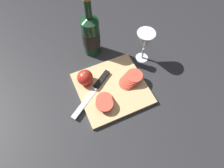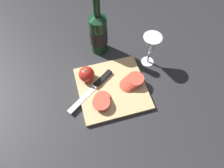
{
  "view_description": "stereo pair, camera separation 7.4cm",
  "coord_description": "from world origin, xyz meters",
  "px_view_note": "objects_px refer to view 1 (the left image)",
  "views": [
    {
      "loc": [
        0.26,
        0.48,
        0.87
      ],
      "look_at": [
        0.05,
        0.03,
        0.05
      ],
      "focal_mm": 35.0,
      "sensor_mm": 36.0,
      "label": 1
    },
    {
      "loc": [
        0.19,
        0.51,
        0.87
      ],
      "look_at": [
        0.05,
        0.03,
        0.05
      ],
      "focal_mm": 35.0,
      "sensor_mm": 36.0,
      "label": 2
    }
  ],
  "objects_px": {
    "knife": "(98,84)",
    "tomato_slice_stack_far": "(104,102)",
    "whole_tomato": "(85,78)",
    "wine_glass": "(145,42)",
    "tomato_slice_stack_near": "(131,79)",
    "wine_bottle": "(91,35)"
  },
  "relations": [
    {
      "from": "wine_glass",
      "to": "wine_bottle",
      "type": "bearing_deg",
      "value": -34.77
    },
    {
      "from": "tomato_slice_stack_near",
      "to": "tomato_slice_stack_far",
      "type": "distance_m",
      "value": 0.16
    },
    {
      "from": "whole_tomato",
      "to": "tomato_slice_stack_near",
      "type": "bearing_deg",
      "value": 156.44
    },
    {
      "from": "tomato_slice_stack_far",
      "to": "wine_glass",
      "type": "bearing_deg",
      "value": -148.97
    },
    {
      "from": "wine_glass",
      "to": "tomato_slice_stack_far",
      "type": "distance_m",
      "value": 0.33
    },
    {
      "from": "wine_glass",
      "to": "whole_tomato",
      "type": "xyz_separation_m",
      "value": [
        0.31,
        0.03,
        -0.06
      ]
    },
    {
      "from": "wine_bottle",
      "to": "knife",
      "type": "xyz_separation_m",
      "value": [
        0.05,
        0.21,
        -0.09
      ]
    },
    {
      "from": "whole_tomato",
      "to": "tomato_slice_stack_far",
      "type": "relative_size",
      "value": 0.7
    },
    {
      "from": "whole_tomato",
      "to": "knife",
      "type": "bearing_deg",
      "value": 140.16
    },
    {
      "from": "wine_bottle",
      "to": "tomato_slice_stack_near",
      "type": "bearing_deg",
      "value": 108.8
    },
    {
      "from": "whole_tomato",
      "to": "tomato_slice_stack_near",
      "type": "relative_size",
      "value": 0.64
    },
    {
      "from": "knife",
      "to": "tomato_slice_stack_near",
      "type": "xyz_separation_m",
      "value": [
        -0.14,
        0.04,
        0.01
      ]
    },
    {
      "from": "wine_bottle",
      "to": "whole_tomato",
      "type": "relative_size",
      "value": 4.47
    },
    {
      "from": "knife",
      "to": "tomato_slice_stack_near",
      "type": "relative_size",
      "value": 2.11
    },
    {
      "from": "wine_glass",
      "to": "tomato_slice_stack_far",
      "type": "height_order",
      "value": "wine_glass"
    },
    {
      "from": "wine_bottle",
      "to": "tomato_slice_stack_near",
      "type": "distance_m",
      "value": 0.28
    },
    {
      "from": "whole_tomato",
      "to": "tomato_slice_stack_near",
      "type": "xyz_separation_m",
      "value": [
        -0.19,
        0.08,
        -0.02
      ]
    },
    {
      "from": "whole_tomato",
      "to": "tomato_slice_stack_far",
      "type": "bearing_deg",
      "value": 104.62
    },
    {
      "from": "wine_bottle",
      "to": "tomato_slice_stack_far",
      "type": "bearing_deg",
      "value": 78.04
    },
    {
      "from": "whole_tomato",
      "to": "tomato_slice_stack_far",
      "type": "distance_m",
      "value": 0.14
    },
    {
      "from": "whole_tomato",
      "to": "knife",
      "type": "height_order",
      "value": "whole_tomato"
    },
    {
      "from": "knife",
      "to": "tomato_slice_stack_far",
      "type": "distance_m",
      "value": 0.1
    }
  ]
}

